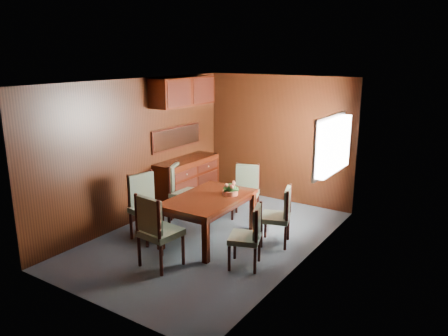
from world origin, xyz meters
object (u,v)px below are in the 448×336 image
Objects in this scene: sideboard at (187,182)px; flower_centerpiece at (230,187)px; chair_left_near at (146,203)px; chair_right_near at (250,233)px; dining_table at (209,203)px; chair_head at (156,228)px.

sideboard is 1.70m from flower_centerpiece.
chair_left_near is 1.17× the size of chair_right_near.
chair_right_near is (1.81, 0.04, -0.08)m from chair_left_near.
sideboard is 0.94× the size of dining_table.
flower_centerpiece reaches higher than chair_right_near.
chair_right_near is 1.24m from chair_head.
chair_left_near is (0.40, -1.52, 0.12)m from sideboard.
chair_right_near reaches higher than dining_table.
dining_table is at bearing 130.43° from chair_left_near.
dining_table is (1.24, -1.05, 0.14)m from sideboard.
dining_table is at bearing 45.76° from chair_right_near.
flower_centerpiece is at bearing -28.40° from sideboard.
dining_table is at bearing -40.25° from sideboard.
chair_head is at bearing -61.41° from sideboard.
chair_head is (-1.02, -0.70, 0.09)m from chair_right_near.
sideboard is 5.48× the size of flower_centerpiece.
chair_left_near is at bearing 145.68° from chair_head.
dining_table is 1.07m from chair_right_near.
chair_right_near is at bearing -42.78° from flower_centerpiece.
chair_head is at bearing -94.01° from dining_table.
sideboard is at bearing 124.17° from chair_head.
chair_head is 1.44m from flower_centerpiece.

